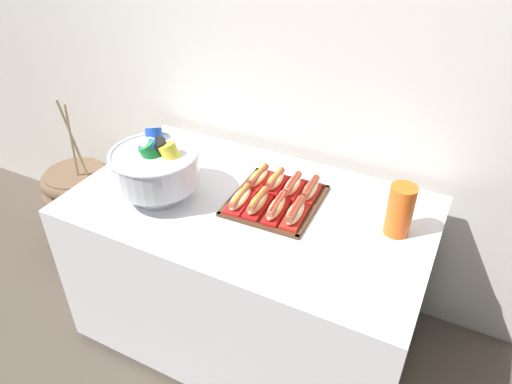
{
  "coord_description": "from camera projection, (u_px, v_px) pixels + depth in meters",
  "views": [
    {
      "loc": [
        0.7,
        -1.32,
        1.83
      ],
      "look_at": [
        0.02,
        0.03,
        0.79
      ],
      "focal_mm": 33.42,
      "sensor_mm": 36.0,
      "label": 1
    }
  ],
  "objects": [
    {
      "name": "hot_dog_7",
      "position": [
        310.0,
        190.0,
        1.86
      ],
      "size": [
        0.07,
        0.16,
        0.06
      ],
      "color": "red",
      "rests_on": "serving_tray"
    },
    {
      "name": "hot_dog_2",
      "position": [
        276.0,
        208.0,
        1.76
      ],
      "size": [
        0.07,
        0.18,
        0.06
      ],
      "color": "#B21414",
      "rests_on": "serving_tray"
    },
    {
      "name": "back_wall",
      "position": [
        309.0,
        24.0,
        1.92
      ],
      "size": [
        6.0,
        0.1,
        2.6
      ],
      "primitive_type": "cube",
      "color": "silver",
      "rests_on": "ground_plane"
    },
    {
      "name": "serving_tray",
      "position": [
        275.0,
        201.0,
        1.86
      ],
      "size": [
        0.34,
        0.37,
        0.01
      ],
      "color": "#472B19",
      "rests_on": "buffet_table"
    },
    {
      "name": "hot_dog_1",
      "position": [
        258.0,
        203.0,
        1.79
      ],
      "size": [
        0.07,
        0.17,
        0.06
      ],
      "color": "#B21414",
      "rests_on": "serving_tray"
    },
    {
      "name": "hot_dog_0",
      "position": [
        240.0,
        199.0,
        1.82
      ],
      "size": [
        0.08,
        0.18,
        0.05
      ],
      "color": "red",
      "rests_on": "serving_tray"
    },
    {
      "name": "floor_vase",
      "position": [
        84.0,
        211.0,
        2.65
      ],
      "size": [
        0.44,
        0.44,
        0.92
      ],
      "color": "brown",
      "rests_on": "ground_plane"
    },
    {
      "name": "punch_bowl",
      "position": [
        156.0,
        165.0,
        1.81
      ],
      "size": [
        0.34,
        0.34,
        0.26
      ],
      "color": "silver",
      "rests_on": "buffet_table"
    },
    {
      "name": "hot_dog_3",
      "position": [
        295.0,
        213.0,
        1.74
      ],
      "size": [
        0.08,
        0.17,
        0.06
      ],
      "color": "red",
      "rests_on": "serving_tray"
    },
    {
      "name": "buffet_table",
      "position": [
        250.0,
        270.0,
        2.05
      ],
      "size": [
        1.39,
        0.81,
        0.74
      ],
      "color": "silver",
      "rests_on": "ground_plane"
    },
    {
      "name": "hot_dog_4",
      "position": [
        258.0,
        178.0,
        1.94
      ],
      "size": [
        0.07,
        0.17,
        0.06
      ],
      "color": "red",
      "rests_on": "serving_tray"
    },
    {
      "name": "hot_dog_5",
      "position": [
        275.0,
        181.0,
        1.91
      ],
      "size": [
        0.07,
        0.15,
        0.06
      ],
      "color": "#B21414",
      "rests_on": "serving_tray"
    },
    {
      "name": "cup_stack",
      "position": [
        400.0,
        210.0,
        1.65
      ],
      "size": [
        0.09,
        0.09,
        0.19
      ],
      "color": "#EA5B19",
      "rests_on": "buffet_table"
    },
    {
      "name": "hot_dog_6",
      "position": [
        292.0,
        186.0,
        1.89
      ],
      "size": [
        0.07,
        0.16,
        0.06
      ],
      "color": "red",
      "rests_on": "serving_tray"
    },
    {
      "name": "ground_plane",
      "position": [
        251.0,
        330.0,
        2.27
      ],
      "size": [
        10.0,
        10.0,
        0.0
      ],
      "primitive_type": "plane",
      "color": "#4C4238"
    }
  ]
}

